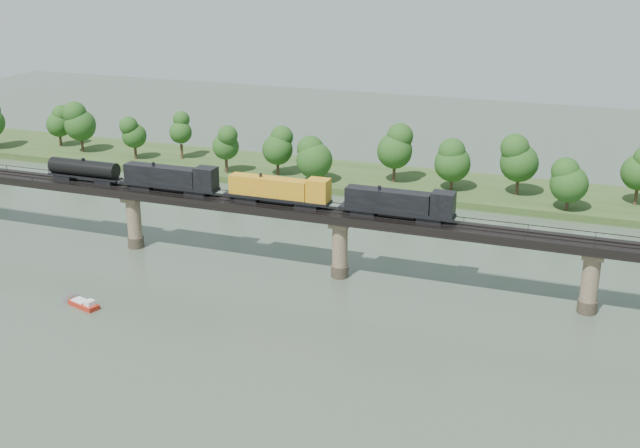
% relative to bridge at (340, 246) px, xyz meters
% --- Properties ---
extents(ground, '(400.00, 400.00, 0.00)m').
position_rel_bridge_xyz_m(ground, '(0.00, -30.00, -5.46)').
color(ground, '#374638').
rests_on(ground, ground).
extents(far_bank, '(300.00, 24.00, 1.60)m').
position_rel_bridge_xyz_m(far_bank, '(0.00, 55.00, -4.66)').
color(far_bank, '#2C461C').
rests_on(far_bank, ground).
extents(bridge, '(236.00, 30.00, 11.50)m').
position_rel_bridge_xyz_m(bridge, '(0.00, 0.00, 0.00)').
color(bridge, '#473A2D').
rests_on(bridge, ground).
extents(bridge_superstructure, '(220.00, 4.90, 0.75)m').
position_rel_bridge_xyz_m(bridge_superstructure, '(0.00, 0.00, 6.33)').
color(bridge_superstructure, black).
rests_on(bridge_superstructure, bridge).
extents(far_treeline, '(289.06, 17.54, 13.60)m').
position_rel_bridge_xyz_m(far_treeline, '(-8.21, 50.52, 3.37)').
color(far_treeline, '#382619').
rests_on(far_treeline, far_bank).
extents(freight_train, '(76.37, 2.98, 5.26)m').
position_rel_bridge_xyz_m(freight_train, '(-18.04, 0.00, 8.55)').
color(freight_train, black).
rests_on(freight_train, bridge).
extents(motorboat, '(5.76, 3.50, 1.52)m').
position_rel_bridge_xyz_m(motorboat, '(-33.28, -25.20, -4.94)').
color(motorboat, '#A42212').
rests_on(motorboat, ground).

